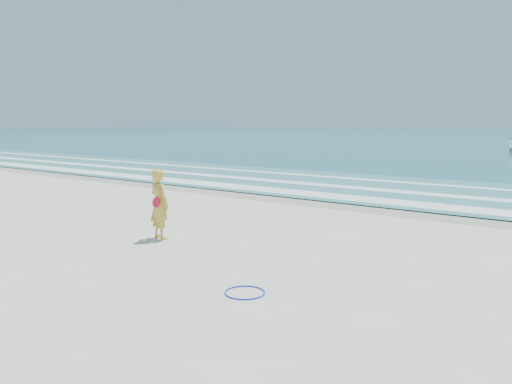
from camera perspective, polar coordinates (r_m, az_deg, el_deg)
The scene contains 8 objects.
ground at distance 12.00m, azimuth -12.39°, elevation -6.81°, with size 400.00×400.00×0.00m, color silver.
wet_sand at distance 19.00m, azimuth 8.52°, elevation -1.23°, with size 400.00×2.40×0.00m, color #B2A893.
shallow at distance 23.48m, azimuth 14.30°, elevation 0.48°, with size 400.00×10.00×0.01m, color #59B7AD.
foam_near at distance 20.13m, azimuth 10.27°, elevation -0.60°, with size 400.00×1.40×0.01m, color white.
foam_mid at distance 22.75m, azimuth 13.53°, elevation 0.29°, with size 400.00×0.90×0.01m, color white.
foam_far at distance 25.79m, azimuth 16.42°, elevation 1.07°, with size 400.00×0.60×0.01m, color white.
hoop at distance 9.07m, azimuth -1.29°, elevation -11.41°, with size 0.73×0.73×0.03m, color #0C33D9.
woman at distance 13.16m, azimuth -10.98°, elevation -1.37°, with size 0.75×0.58×1.83m.
Camera 1 is at (8.81, -7.56, 3.04)m, focal length 35.00 mm.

